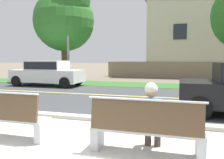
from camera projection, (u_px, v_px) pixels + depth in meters
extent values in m
plane|color=#665B4C|center=(137.00, 92.00, 11.43)|extent=(140.00, 140.00, 0.00)
cube|color=#B7B2A8|center=(64.00, 148.00, 4.17)|extent=(44.00, 3.60, 0.01)
cube|color=#ADA89E|center=(100.00, 119.00, 6.03)|extent=(44.00, 0.30, 0.11)
cube|color=#383A3D|center=(131.00, 96.00, 10.00)|extent=(52.00, 8.00, 0.01)
cube|color=#E0CC4C|center=(131.00, 96.00, 10.00)|extent=(48.00, 0.14, 0.01)
cube|color=#2D6026|center=(146.00, 85.00, 14.31)|extent=(48.00, 2.80, 0.02)
cube|color=silver|center=(43.00, 131.00, 4.50)|extent=(0.14, 0.40, 0.45)
cube|color=silver|center=(5.00, 118.00, 4.73)|extent=(1.92, 0.44, 0.05)
cube|color=silver|center=(98.00, 136.00, 4.17)|extent=(0.14, 0.40, 0.45)
cube|color=silver|center=(201.00, 147.00, 3.67)|extent=(0.14, 0.40, 0.45)
cube|color=silver|center=(146.00, 130.00, 3.90)|extent=(1.92, 0.44, 0.05)
cube|color=brown|center=(145.00, 117.00, 3.69)|extent=(1.84, 0.12, 0.52)
cylinder|color=silver|center=(145.00, 100.00, 3.66)|extent=(1.92, 0.04, 0.04)
cylinder|color=#47382D|center=(147.00, 122.00, 4.08)|extent=(0.15, 0.42, 0.15)
cylinder|color=#47382D|center=(157.00, 123.00, 4.03)|extent=(0.15, 0.42, 0.15)
cylinder|color=#47382D|center=(148.00, 135.00, 4.29)|extent=(0.12, 0.12, 0.43)
cube|color=black|center=(148.00, 143.00, 4.38)|extent=(0.09, 0.24, 0.07)
cylinder|color=#47382D|center=(158.00, 136.00, 4.24)|extent=(0.12, 0.12, 0.43)
cube|color=black|center=(158.00, 144.00, 4.33)|extent=(0.09, 0.24, 0.07)
cube|color=#33599E|center=(151.00, 114.00, 3.86)|extent=(0.34, 0.20, 0.52)
cylinder|color=#33599E|center=(138.00, 112.00, 3.93)|extent=(0.09, 0.09, 0.46)
cylinder|color=#33599E|center=(164.00, 114.00, 3.81)|extent=(0.09, 0.09, 0.46)
sphere|color=tan|center=(151.00, 91.00, 3.83)|extent=(0.21, 0.21, 0.21)
sphere|color=beige|center=(151.00, 89.00, 3.83)|extent=(0.22, 0.22, 0.22)
cylinder|color=black|center=(200.00, 108.00, 6.15)|extent=(0.64, 0.18, 0.64)
cylinder|color=black|center=(196.00, 98.00, 7.76)|extent=(0.64, 0.18, 0.64)
cube|color=silver|center=(48.00, 76.00, 13.83)|extent=(4.30, 1.76, 0.72)
cube|color=silver|center=(47.00, 66.00, 13.78)|extent=(2.24, 1.58, 0.60)
cube|color=black|center=(47.00, 65.00, 13.78)|extent=(2.15, 1.62, 0.43)
cylinder|color=black|center=(65.00, 83.00, 12.61)|extent=(0.64, 0.18, 0.64)
cylinder|color=black|center=(78.00, 80.00, 14.21)|extent=(0.64, 0.18, 0.64)
cylinder|color=black|center=(16.00, 81.00, 13.51)|extent=(0.64, 0.18, 0.64)
cylinder|color=black|center=(34.00, 79.00, 15.11)|extent=(0.64, 0.18, 0.64)
cylinder|color=gray|center=(68.00, 31.00, 15.05)|extent=(0.16, 0.16, 7.00)
cylinder|color=brown|center=(65.00, 62.00, 16.87)|extent=(0.49, 0.49, 2.76)
sphere|color=#2D6B28|center=(64.00, 21.00, 16.59)|extent=(4.41, 4.41, 4.41)
sphere|color=#2D6B28|center=(69.00, 1.00, 16.00)|extent=(3.09, 3.09, 3.09)
cube|color=gray|center=(181.00, 70.00, 19.42)|extent=(13.00, 0.36, 1.40)
cube|color=beige|center=(205.00, 38.00, 21.61)|extent=(10.32, 6.40, 7.17)
cube|color=#232833|center=(180.00, 32.00, 19.15)|extent=(1.10, 0.06, 1.30)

